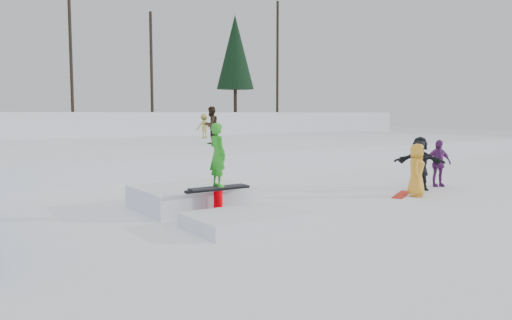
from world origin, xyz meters
TOP-DOWN VIEW (x-y plane):
  - ground at (0.00, 0.00)m, footprint 120.00×120.00m
  - snow_berm at (0.00, 30.00)m, footprint 60.00×14.00m
  - snow_midrise at (0.00, 16.00)m, footprint 50.00×18.00m
  - treeline at (6.18, 28.28)m, footprint 40.24×4.22m
  - walker_olive at (5.28, 13.02)m, footprint 1.09×0.97m
  - walker_ygreen at (7.69, 18.24)m, footprint 1.02×0.66m
  - spectator_purple at (6.80, 0.96)m, footprint 0.95×0.71m
  - spectator_yellow at (4.67, 0.13)m, footprint 0.86×0.80m
  - spectator_dark at (5.74, 0.85)m, footprint 1.24×1.52m
  - loose_board_red at (4.50, 0.48)m, footprint 1.36×0.92m
  - jib_rail_feature at (-1.33, 1.40)m, footprint 2.60×4.40m

SIDE VIEW (x-z plane):
  - ground at x=0.00m, z-range 0.00..0.00m
  - loose_board_red at x=4.50m, z-range 0.00..0.03m
  - jib_rail_feature at x=-1.33m, z-range -0.75..1.36m
  - snow_midrise at x=0.00m, z-range 0.00..0.80m
  - spectator_yellow at x=4.67m, z-range 0.00..1.48m
  - spectator_purple at x=6.80m, z-range 0.00..1.49m
  - spectator_dark at x=5.74m, z-range 0.00..1.63m
  - snow_berm at x=0.00m, z-range 0.00..2.40m
  - walker_ygreen at x=7.69m, z-range 0.80..2.29m
  - walker_olive at x=5.28m, z-range 0.80..2.67m
  - treeline at x=6.18m, z-range 2.20..12.70m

